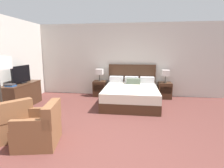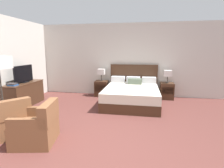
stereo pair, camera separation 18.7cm
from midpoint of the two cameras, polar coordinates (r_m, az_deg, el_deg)
The scene contains 13 objects.
ground_plane at distance 3.03m, azimuth -4.09°, elevation -22.23°, with size 11.81×11.81×0.00m, color brown.
wall_back at distance 6.46m, azimuth 4.41°, elevation 7.80°, with size 7.30×0.06×2.60m, color beige.
bed at distance 5.56m, azimuth 7.42°, elevation -3.24°, with size 1.68×2.06×1.15m.
nightstand_left at distance 6.42m, azimuth -2.63°, elevation -1.42°, with size 0.45×0.43×0.56m.
nightstand_right at distance 6.34m, azimuth 18.23°, elevation -2.14°, with size 0.45×0.43×0.56m.
table_lamp_left at distance 6.32m, azimuth -2.68°, elevation 3.93°, with size 0.25×0.25×0.43m.
table_lamp_right at distance 6.23m, azimuth 18.56°, elevation 3.27°, with size 0.25×0.25×0.43m.
dresser at distance 5.88m, azimuth -25.83°, elevation -2.85°, with size 0.50×1.31×0.70m.
tv at distance 5.81m, azimuth -26.08°, elevation 2.88°, with size 0.18×0.80×0.51m.
book_red_cover at distance 5.44m, azimuth -28.78°, elevation -0.32°, with size 0.22×0.19×0.03m, color #234C8E.
book_blue_cover at distance 5.46m, azimuth -29.05°, elevation 0.04°, with size 0.24×0.17×0.04m, color #383333.
armchair_by_window at distance 4.01m, azimuth -29.26°, elevation -10.50°, with size 0.96×0.96×0.76m.
armchair_companion at distance 3.47m, azimuth -21.75°, elevation -13.13°, with size 0.81×0.80×0.76m.
Camera 2 is at (0.73, -2.44, 1.66)m, focal length 28.00 mm.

